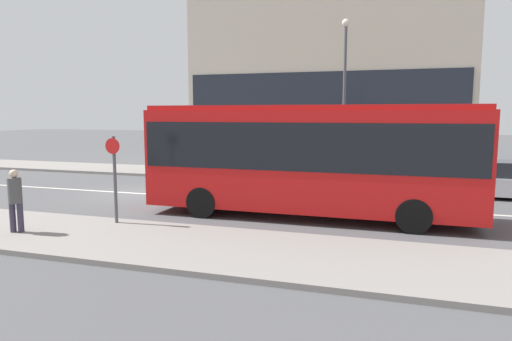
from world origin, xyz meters
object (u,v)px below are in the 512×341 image
object	(u,v)px
city_bus	(308,154)
bus_stop_sign	(114,172)
parked_car_0	(501,180)
street_lamp	(345,84)
pedestrian_near_stop	(15,197)

from	to	relation	value
city_bus	bus_stop_sign	bearing A→B (deg)	-152.34
city_bus	bus_stop_sign	xyz separation A→B (m)	(-4.93, -2.97, -0.41)
parked_car_0	street_lamp	size ratio (longest dim) A/B	0.61
city_bus	street_lamp	size ratio (longest dim) A/B	1.38
city_bus	parked_car_0	bearing A→B (deg)	37.23
city_bus	bus_stop_sign	world-z (taller)	city_bus
parked_car_0	bus_stop_sign	bearing A→B (deg)	-143.27
bus_stop_sign	pedestrian_near_stop	bearing A→B (deg)	-137.95
street_lamp	bus_stop_sign	bearing A→B (deg)	-116.17
city_bus	pedestrian_near_stop	bearing A→B (deg)	-149.00
parked_car_0	bus_stop_sign	distance (m)	14.19
pedestrian_near_stop	street_lamp	size ratio (longest dim) A/B	0.23
parked_car_0	street_lamp	distance (m)	7.60
parked_car_0	city_bus	bearing A→B (deg)	-139.40
pedestrian_near_stop	street_lamp	distance (m)	14.34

